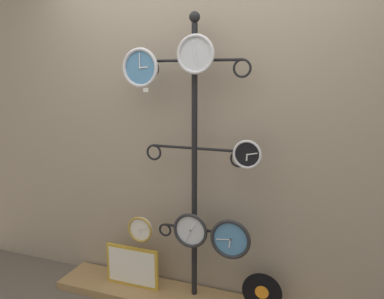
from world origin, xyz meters
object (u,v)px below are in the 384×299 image
object	(u,v)px
vinyl_record	(262,292)
clock_bottom_center	(191,230)
clock_top_left	(140,68)
clock_bottom_left	(140,229)
display_stand	(194,210)
clock_middle_right	(247,154)
clock_top_center	(196,54)
clock_bottom_right	(230,239)
picture_frame	(132,266)

from	to	relation	value
vinyl_record	clock_bottom_center	bearing A→B (deg)	-173.00
clock_top_left	clock_bottom_left	bearing A→B (deg)	-164.12
display_stand	clock_middle_right	bearing A→B (deg)	-11.56
vinyl_record	clock_top_center	bearing A→B (deg)	-172.86
clock_middle_right	vinyl_record	world-z (taller)	clock_middle_right
clock_bottom_right	vinyl_record	bearing A→B (deg)	20.04
clock_top_center	clock_bottom_left	bearing A→B (deg)	-178.33
clock_top_center	clock_middle_right	distance (m)	0.73
clock_bottom_center	clock_bottom_right	xyz separation A→B (m)	(0.30, -0.02, -0.01)
clock_bottom_right	clock_top_left	bearing A→B (deg)	178.70
clock_top_center	vinyl_record	world-z (taller)	clock_top_center
clock_top_left	vinyl_record	bearing A→B (deg)	4.11
clock_bottom_right	vinyl_record	xyz separation A→B (m)	(0.21, 0.08, -0.40)
display_stand	vinyl_record	xyz separation A→B (m)	(0.52, -0.03, -0.53)
clock_middle_right	clock_bottom_center	bearing A→B (deg)	-178.00
display_stand	clock_bottom_center	bearing A→B (deg)	-86.64
display_stand	picture_frame	size ratio (longest dim) A/B	4.72
picture_frame	clock_middle_right	bearing A→B (deg)	-1.02
clock_top_left	vinyl_record	distance (m)	1.78
clock_top_center	picture_frame	world-z (taller)	clock_top_center
clock_middle_right	clock_bottom_right	bearing A→B (deg)	-162.67
display_stand	clock_middle_right	world-z (taller)	display_stand
clock_bottom_left	picture_frame	size ratio (longest dim) A/B	0.45
display_stand	clock_top_center	distance (m)	1.11
vinyl_record	picture_frame	world-z (taller)	picture_frame
clock_bottom_center	clock_bottom_right	distance (m)	0.30
clock_middle_right	picture_frame	bearing A→B (deg)	178.98
clock_bottom_left	picture_frame	world-z (taller)	clock_bottom_left
clock_middle_right	clock_bottom_left	size ratio (longest dim) A/B	0.95
clock_top_left	clock_bottom_left	size ratio (longest dim) A/B	1.35
clock_bottom_center	picture_frame	world-z (taller)	clock_bottom_center
picture_frame	display_stand	bearing A→B (deg)	7.45
display_stand	clock_bottom_left	xyz separation A→B (m)	(-0.40, -0.10, -0.17)
vinyl_record	clock_top_left	bearing A→B (deg)	-175.89
clock_top_center	clock_bottom_right	bearing A→B (deg)	-4.08
vinyl_record	clock_bottom_left	bearing A→B (deg)	-175.46
clock_bottom_left	clock_bottom_center	size ratio (longest dim) A/B	0.78
clock_bottom_center	clock_top_left	bearing A→B (deg)	-179.96
clock_bottom_left	picture_frame	xyz separation A→B (m)	(-0.10, 0.04, -0.34)
display_stand	clock_top_left	bearing A→B (deg)	-165.32
clock_bottom_left	clock_bottom_right	size ratio (longest dim) A/B	0.71
vinyl_record	picture_frame	distance (m)	1.02
clock_bottom_left	picture_frame	distance (m)	0.36
clock_top_left	picture_frame	size ratio (longest dim) A/B	0.61
clock_bottom_left	clock_bottom_right	distance (m)	0.70
clock_bottom_right	vinyl_record	size ratio (longest dim) A/B	1.00
clock_top_center	vinyl_record	size ratio (longest dim) A/B	0.91
clock_middle_right	clock_bottom_right	world-z (taller)	clock_middle_right
clock_bottom_center	clock_bottom_left	bearing A→B (deg)	-178.65
clock_bottom_right	display_stand	bearing A→B (deg)	160.05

